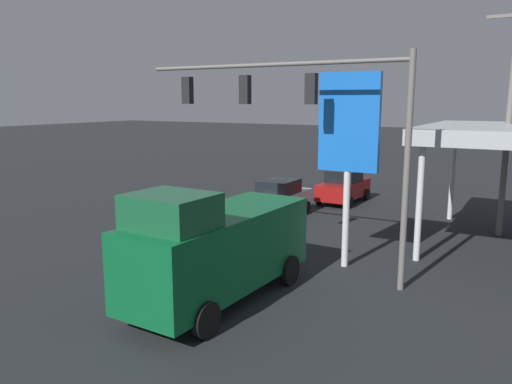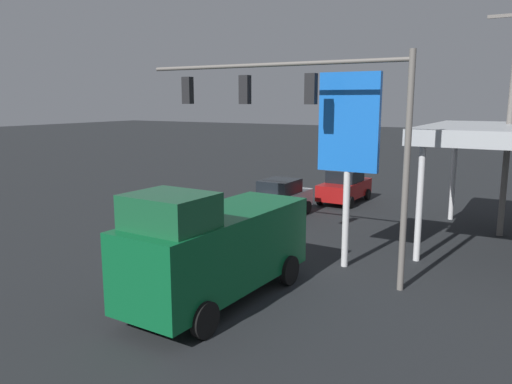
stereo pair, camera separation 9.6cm
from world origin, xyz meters
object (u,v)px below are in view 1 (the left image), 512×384
(price_sign, at_px, (349,131))
(sedan_far, at_px, (279,199))
(utility_pole, at_px, (509,116))
(sedan_waiting, at_px, (344,186))
(delivery_truck, at_px, (216,247))
(traffic_signal_assembly, at_px, (300,110))

(price_sign, bearing_deg, sedan_far, -45.67)
(utility_pole, xyz_separation_m, sedan_waiting, (8.58, -3.60, -4.34))
(utility_pole, relative_size, delivery_truck, 1.45)
(traffic_signal_assembly, xyz_separation_m, sedan_waiting, (2.76, -12.31, -4.66))
(price_sign, xyz_separation_m, sedan_far, (5.67, -5.80, -3.92))
(price_sign, height_order, sedan_far, price_sign)
(utility_pole, xyz_separation_m, sedan_far, (10.20, 1.63, -4.34))
(traffic_signal_assembly, distance_m, sedan_far, 9.54)
(price_sign, distance_m, delivery_truck, 6.31)
(utility_pole, xyz_separation_m, delivery_truck, (6.72, 12.42, -3.59))
(utility_pole, height_order, sedan_far, utility_pole)
(utility_pole, distance_m, sedan_waiting, 10.27)
(utility_pole, height_order, delivery_truck, utility_pole)
(traffic_signal_assembly, bearing_deg, utility_pole, -123.79)
(price_sign, bearing_deg, sedan_waiting, -69.83)
(utility_pole, bearing_deg, sedan_far, 9.05)
(price_sign, relative_size, delivery_truck, 1.00)
(price_sign, bearing_deg, utility_pole, -121.38)
(utility_pole, relative_size, sedan_waiting, 2.25)
(traffic_signal_assembly, distance_m, utility_pole, 10.48)
(delivery_truck, height_order, sedan_far, delivery_truck)
(utility_pole, distance_m, sedan_far, 11.20)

